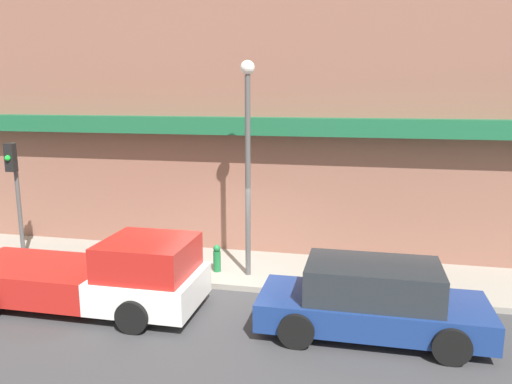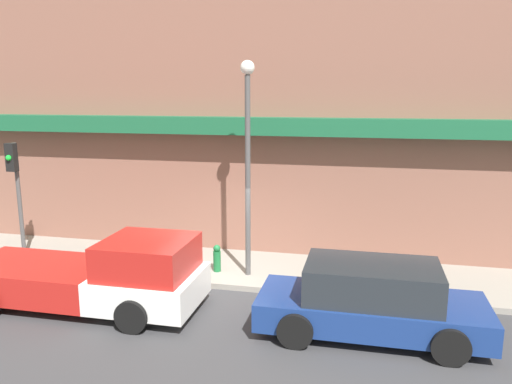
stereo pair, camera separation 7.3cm
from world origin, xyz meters
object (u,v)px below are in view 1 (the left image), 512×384
at_px(street_lamp, 248,145).
at_px(pickup_truck, 97,276).
at_px(traffic_light, 15,180).
at_px(parked_car, 372,300).
at_px(fire_hydrant, 217,258).

bearing_deg(street_lamp, pickup_truck, -140.82).
bearing_deg(traffic_light, street_lamp, 0.65).
height_order(pickup_truck, parked_car, pickup_truck).
distance_m(pickup_truck, traffic_light, 4.83).
distance_m(pickup_truck, street_lamp, 4.83).
bearing_deg(pickup_truck, parked_car, -1.62).
bearing_deg(street_lamp, traffic_light, -179.35).
bearing_deg(fire_hydrant, pickup_truck, -130.24).
bearing_deg(pickup_truck, fire_hydrant, 48.14).
xyz_separation_m(pickup_truck, fire_hydrant, (2.13, 2.51, -0.25)).
height_order(fire_hydrant, traffic_light, traffic_light).
bearing_deg(street_lamp, fire_hydrant, 176.17).
bearing_deg(fire_hydrant, parked_car, -31.68).
relative_size(parked_car, street_lamp, 0.83).
distance_m(parked_car, traffic_light, 10.46).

